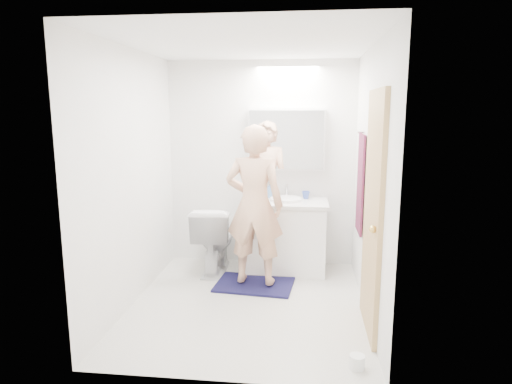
# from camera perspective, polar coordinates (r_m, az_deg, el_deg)

# --- Properties ---
(floor) EXTENTS (2.50, 2.50, 0.00)m
(floor) POSITION_cam_1_polar(r_m,az_deg,el_deg) (4.41, -1.04, -14.13)
(floor) COLOR silver
(floor) RESTS_ON ground
(ceiling) EXTENTS (2.50, 2.50, 0.00)m
(ceiling) POSITION_cam_1_polar(r_m,az_deg,el_deg) (4.05, -1.16, 18.48)
(ceiling) COLOR white
(ceiling) RESTS_ON floor
(wall_back) EXTENTS (2.50, 0.00, 2.50)m
(wall_back) POSITION_cam_1_polar(r_m,az_deg,el_deg) (5.29, 0.68, 3.58)
(wall_back) COLOR white
(wall_back) RESTS_ON floor
(wall_front) EXTENTS (2.50, 0.00, 2.50)m
(wall_front) POSITION_cam_1_polar(r_m,az_deg,el_deg) (2.85, -4.39, -2.50)
(wall_front) COLOR white
(wall_front) RESTS_ON floor
(wall_left) EXTENTS (0.00, 2.50, 2.50)m
(wall_left) POSITION_cam_1_polar(r_m,az_deg,el_deg) (4.34, -15.65, 1.66)
(wall_left) COLOR white
(wall_left) RESTS_ON floor
(wall_right) EXTENTS (0.00, 2.50, 2.50)m
(wall_right) POSITION_cam_1_polar(r_m,az_deg,el_deg) (4.07, 14.46, 1.13)
(wall_right) COLOR white
(wall_right) RESTS_ON floor
(vanity_cabinet) EXTENTS (0.90, 0.55, 0.78)m
(vanity_cabinet) POSITION_cam_1_polar(r_m,az_deg,el_deg) (5.15, 3.78, -5.84)
(vanity_cabinet) COLOR white
(vanity_cabinet) RESTS_ON floor
(countertop) EXTENTS (0.95, 0.58, 0.04)m
(countertop) POSITION_cam_1_polar(r_m,az_deg,el_deg) (5.05, 3.84, -1.37)
(countertop) COLOR silver
(countertop) RESTS_ON vanity_cabinet
(sink_basin) EXTENTS (0.36, 0.36, 0.03)m
(sink_basin) POSITION_cam_1_polar(r_m,az_deg,el_deg) (5.07, 3.86, -0.92)
(sink_basin) COLOR white
(sink_basin) RESTS_ON countertop
(faucet) EXTENTS (0.02, 0.02, 0.16)m
(faucet) POSITION_cam_1_polar(r_m,az_deg,el_deg) (5.25, 3.96, 0.19)
(faucet) COLOR silver
(faucet) RESTS_ON countertop
(medicine_cabinet) EXTENTS (0.88, 0.14, 0.70)m
(medicine_cabinet) POSITION_cam_1_polar(r_m,az_deg,el_deg) (5.17, 3.94, 6.73)
(medicine_cabinet) COLOR white
(medicine_cabinet) RESTS_ON wall_back
(mirror_panel) EXTENTS (0.84, 0.01, 0.66)m
(mirror_panel) POSITION_cam_1_polar(r_m,az_deg,el_deg) (5.09, 3.90, 6.68)
(mirror_panel) COLOR silver
(mirror_panel) RESTS_ON medicine_cabinet
(toilet) EXTENTS (0.45, 0.77, 0.77)m
(toilet) POSITION_cam_1_polar(r_m,az_deg,el_deg) (5.14, -5.36, -5.94)
(toilet) COLOR white
(toilet) RESTS_ON floor
(bath_rug) EXTENTS (0.85, 0.62, 0.02)m
(bath_rug) POSITION_cam_1_polar(r_m,az_deg,el_deg) (4.82, -0.19, -11.76)
(bath_rug) COLOR #13133B
(bath_rug) RESTS_ON floor
(person) EXTENTS (0.64, 0.45, 1.65)m
(person) POSITION_cam_1_polar(r_m,az_deg,el_deg) (4.56, -0.20, -1.70)
(person) COLOR #E1AA87
(person) RESTS_ON bath_rug
(door) EXTENTS (0.04, 0.80, 2.00)m
(door) POSITION_cam_1_polar(r_m,az_deg,el_deg) (3.76, 14.74, -2.73)
(door) COLOR tan
(door) RESTS_ON wall_right
(door_knob) EXTENTS (0.06, 0.06, 0.06)m
(door_knob) POSITION_cam_1_polar(r_m,az_deg,el_deg) (3.48, 14.75, -4.65)
(door_knob) COLOR gold
(door_knob) RESTS_ON door
(towel) EXTENTS (0.02, 0.42, 1.00)m
(towel) POSITION_cam_1_polar(r_m,az_deg,el_deg) (4.62, 13.21, 1.03)
(towel) COLOR #111837
(towel) RESTS_ON wall_right
(towel_hook) EXTENTS (0.07, 0.02, 0.02)m
(towel_hook) POSITION_cam_1_polar(r_m,az_deg,el_deg) (4.56, 13.32, 7.48)
(towel_hook) COLOR silver
(towel_hook) RESTS_ON wall_right
(soap_bottle_a) EXTENTS (0.12, 0.12, 0.23)m
(soap_bottle_a) POSITION_cam_1_polar(r_m,az_deg,el_deg) (5.20, 0.63, 0.47)
(soap_bottle_a) COLOR beige
(soap_bottle_a) RESTS_ON countertop
(soap_bottle_b) EXTENTS (0.11, 0.11, 0.19)m
(soap_bottle_b) POSITION_cam_1_polar(r_m,az_deg,el_deg) (5.22, 1.82, 0.30)
(soap_bottle_b) COLOR #5883BE
(soap_bottle_b) RESTS_ON countertop
(toothbrush_cup) EXTENTS (0.12, 0.12, 0.09)m
(toothbrush_cup) POSITION_cam_1_polar(r_m,az_deg,el_deg) (5.19, 6.40, -0.38)
(toothbrush_cup) COLOR #3D57B7
(toothbrush_cup) RESTS_ON countertop
(toilet_paper_roll) EXTENTS (0.11, 0.11, 0.10)m
(toilet_paper_roll) POSITION_cam_1_polar(r_m,az_deg,el_deg) (3.51, 12.81, -20.44)
(toilet_paper_roll) COLOR white
(toilet_paper_roll) RESTS_ON floor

